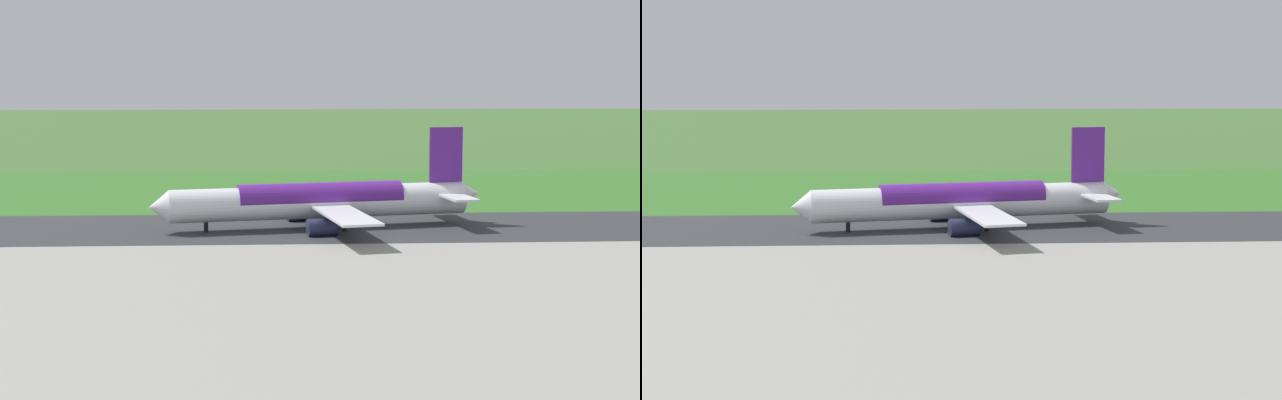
{
  "view_description": "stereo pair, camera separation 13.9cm",
  "coord_description": "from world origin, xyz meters",
  "views": [
    {
      "loc": [
        13.35,
        157.83,
        26.35
      ],
      "look_at": [
        5.08,
        0.0,
        4.5
      ],
      "focal_mm": 56.33,
      "sensor_mm": 36.0,
      "label": 1
    },
    {
      "loc": [
        13.21,
        157.84,
        26.35
      ],
      "look_at": [
        5.08,
        0.0,
        4.5
      ],
      "focal_mm": 56.33,
      "sensor_mm": 36.0,
      "label": 2
    }
  ],
  "objects": [
    {
      "name": "apron_concrete",
      "position": [
        0.0,
        63.72,
        0.03
      ],
      "size": [
        440.0,
        110.0,
        0.05
      ],
      "primitive_type": "cube",
      "color": "gray",
      "rests_on": "ground"
    },
    {
      "name": "airliner_main",
      "position": [
        4.71,
        -0.07,
        4.35
      ],
      "size": [
        53.9,
        44.36,
        15.88
      ],
      "color": "white",
      "rests_on": "ground"
    },
    {
      "name": "runway_asphalt",
      "position": [
        0.0,
        0.0,
        0.03
      ],
      "size": [
        600.0,
        29.37,
        0.06
      ],
      "primitive_type": "cube",
      "color": "#2D3033",
      "rests_on": "ground"
    },
    {
      "name": "no_stopping_sign",
      "position": [
        -24.85,
        -44.98,
        1.55
      ],
      "size": [
        0.6,
        0.1,
        2.62
      ],
      "color": "slate",
      "rests_on": "ground"
    },
    {
      "name": "grass_verge_foreground",
      "position": [
        0.0,
        -44.66,
        0.02
      ],
      "size": [
        600.0,
        80.0,
        0.04
      ],
      "primitive_type": "cube",
      "color": "#346B27",
      "rests_on": "ground"
    },
    {
      "name": "ground_plane",
      "position": [
        0.0,
        0.0,
        0.0
      ],
      "size": [
        800.0,
        800.0,
        0.0
      ],
      "primitive_type": "plane",
      "color": "#3D662D"
    },
    {
      "name": "traffic_cone_orange",
      "position": [
        -20.45,
        -47.61,
        0.28
      ],
      "size": [
        0.4,
        0.4,
        0.55
      ],
      "primitive_type": "cone",
      "color": "orange",
      "rests_on": "ground"
    }
  ]
}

